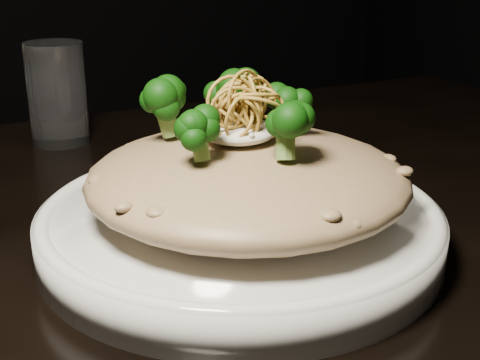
{
  "coord_description": "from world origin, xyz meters",
  "views": [
    {
      "loc": [
        -0.24,
        -0.46,
        0.98
      ],
      "look_at": [
        -0.03,
        -0.05,
        0.81
      ],
      "focal_mm": 50.0,
      "sensor_mm": 36.0,
      "label": 1
    }
  ],
  "objects": [
    {
      "name": "table",
      "position": [
        0.0,
        0.0,
        0.67
      ],
      "size": [
        1.1,
        0.8,
        0.75
      ],
      "color": "black",
      "rests_on": "ground"
    },
    {
      "name": "plate",
      "position": [
        -0.03,
        -0.05,
        0.77
      ],
      "size": [
        0.31,
        0.31,
        0.03
      ],
      "primitive_type": "cylinder",
      "color": "white",
      "rests_on": "table"
    },
    {
      "name": "risotto",
      "position": [
        -0.03,
        -0.05,
        0.81
      ],
      "size": [
        0.24,
        0.24,
        0.05
      ],
      "primitive_type": "ellipsoid",
      "color": "brown",
      "rests_on": "plate"
    },
    {
      "name": "broccoli",
      "position": [
        -0.03,
        -0.04,
        0.86
      ],
      "size": [
        0.14,
        0.14,
        0.05
      ],
      "primitive_type": null,
      "color": "black",
      "rests_on": "risotto"
    },
    {
      "name": "cheese",
      "position": [
        -0.03,
        -0.04,
        0.84
      ],
      "size": [
        0.06,
        0.06,
        0.02
      ],
      "primitive_type": "ellipsoid",
      "color": "white",
      "rests_on": "risotto"
    },
    {
      "name": "shallots",
      "position": [
        -0.03,
        -0.05,
        0.87
      ],
      "size": [
        0.06,
        0.06,
        0.04
      ],
      "primitive_type": null,
      "color": "brown",
      "rests_on": "cheese"
    },
    {
      "name": "drinking_glass",
      "position": [
        -0.09,
        0.29,
        0.81
      ],
      "size": [
        0.07,
        0.07,
        0.11
      ],
      "primitive_type": "cylinder",
      "rotation": [
        0.0,
        0.0,
        0.04
      ],
      "color": "white",
      "rests_on": "table"
    }
  ]
}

